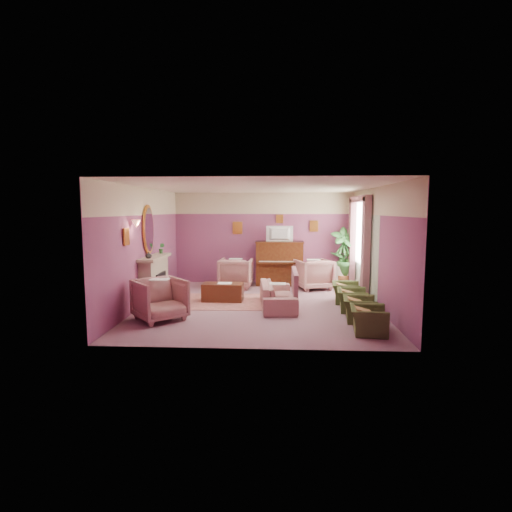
{
  "coord_description": "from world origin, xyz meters",
  "views": [
    {
      "loc": [
        0.43,
        -9.33,
        2.28
      ],
      "look_at": [
        -0.09,
        0.4,
        1.14
      ],
      "focal_mm": 28.0,
      "sensor_mm": 36.0,
      "label": 1
    }
  ],
  "objects_px": {
    "coffee_table": "(223,292)",
    "floral_armchair_front": "(160,297)",
    "olive_chair_d": "(346,289)",
    "side_table": "(342,274)",
    "floral_armchair_left": "(236,271)",
    "olive_chair_c": "(352,297)",
    "floral_armchair_right": "(313,272)",
    "olive_chair_b": "(359,305)",
    "piano": "(279,264)",
    "olive_chair_a": "(368,316)",
    "sofa": "(278,290)",
    "television": "(280,232)"
  },
  "relations": [
    {
      "from": "olive_chair_c",
      "to": "olive_chair_d",
      "type": "relative_size",
      "value": 1.0
    },
    {
      "from": "olive_chair_d",
      "to": "side_table",
      "type": "bearing_deg",
      "value": 83.06
    },
    {
      "from": "olive_chair_b",
      "to": "side_table",
      "type": "height_order",
      "value": "side_table"
    },
    {
      "from": "television",
      "to": "coffee_table",
      "type": "height_order",
      "value": "television"
    },
    {
      "from": "coffee_table",
      "to": "floral_armchair_right",
      "type": "height_order",
      "value": "floral_armchair_right"
    },
    {
      "from": "olive_chair_d",
      "to": "floral_armchair_front",
      "type": "bearing_deg",
      "value": -156.53
    },
    {
      "from": "coffee_table",
      "to": "sofa",
      "type": "height_order",
      "value": "sofa"
    },
    {
      "from": "floral_armchair_left",
      "to": "floral_armchair_front",
      "type": "xyz_separation_m",
      "value": [
        -1.21,
        -3.53,
        0.0
      ]
    },
    {
      "from": "television",
      "to": "coffee_table",
      "type": "xyz_separation_m",
      "value": [
        -1.42,
        -2.22,
        -1.38
      ]
    },
    {
      "from": "sofa",
      "to": "floral_armchair_left",
      "type": "height_order",
      "value": "floral_armchair_left"
    },
    {
      "from": "floral_armchair_front",
      "to": "side_table",
      "type": "bearing_deg",
      "value": 42.39
    },
    {
      "from": "sofa",
      "to": "floral_armchair_right",
      "type": "bearing_deg",
      "value": 64.9
    },
    {
      "from": "floral_armchair_right",
      "to": "olive_chair_a",
      "type": "xyz_separation_m",
      "value": [
        0.64,
        -4.13,
        -0.15
      ]
    },
    {
      "from": "floral_armchair_left",
      "to": "olive_chair_b",
      "type": "height_order",
      "value": "floral_armchair_left"
    },
    {
      "from": "floral_armchair_right",
      "to": "olive_chair_d",
      "type": "bearing_deg",
      "value": -68.93
    },
    {
      "from": "piano",
      "to": "olive_chair_a",
      "type": "height_order",
      "value": "piano"
    },
    {
      "from": "sofa",
      "to": "floral_armchair_right",
      "type": "relative_size",
      "value": 2.02
    },
    {
      "from": "television",
      "to": "floral_armchair_right",
      "type": "bearing_deg",
      "value": -28.74
    },
    {
      "from": "sofa",
      "to": "floral_armchair_front",
      "type": "relative_size",
      "value": 2.02
    },
    {
      "from": "olive_chair_c",
      "to": "olive_chair_d",
      "type": "height_order",
      "value": "same"
    },
    {
      "from": "television",
      "to": "floral_armchair_front",
      "type": "bearing_deg",
      "value": -121.93
    },
    {
      "from": "coffee_table",
      "to": "floral_armchair_front",
      "type": "height_order",
      "value": "floral_armchair_front"
    },
    {
      "from": "piano",
      "to": "floral_armchair_right",
      "type": "height_order",
      "value": "piano"
    },
    {
      "from": "floral_armchair_left",
      "to": "olive_chair_d",
      "type": "distance_m",
      "value": 3.38
    },
    {
      "from": "floral_armchair_left",
      "to": "piano",
      "type": "bearing_deg",
      "value": 21.97
    },
    {
      "from": "side_table",
      "to": "sofa",
      "type": "bearing_deg",
      "value": -125.36
    },
    {
      "from": "coffee_table",
      "to": "olive_chair_d",
      "type": "xyz_separation_m",
      "value": [
        3.04,
        0.01,
        0.1
      ]
    },
    {
      "from": "olive_chair_d",
      "to": "coffee_table",
      "type": "bearing_deg",
      "value": -179.82
    },
    {
      "from": "coffee_table",
      "to": "floral_armchair_left",
      "type": "relative_size",
      "value": 1.04
    },
    {
      "from": "floral_armchair_left",
      "to": "floral_armchair_right",
      "type": "bearing_deg",
      "value": -1.79
    },
    {
      "from": "coffee_table",
      "to": "olive_chair_d",
      "type": "relative_size",
      "value": 1.31
    },
    {
      "from": "floral_armchair_right",
      "to": "olive_chair_c",
      "type": "height_order",
      "value": "floral_armchair_right"
    },
    {
      "from": "piano",
      "to": "coffee_table",
      "type": "bearing_deg",
      "value": -122.11
    },
    {
      "from": "piano",
      "to": "olive_chair_a",
      "type": "relative_size",
      "value": 1.84
    },
    {
      "from": "coffee_table",
      "to": "sofa",
      "type": "distance_m",
      "value": 1.47
    },
    {
      "from": "coffee_table",
      "to": "olive_chair_c",
      "type": "height_order",
      "value": "olive_chair_c"
    },
    {
      "from": "piano",
      "to": "floral_armchair_front",
      "type": "bearing_deg",
      "value": -121.61
    },
    {
      "from": "floral_armchair_front",
      "to": "olive_chair_b",
      "type": "distance_m",
      "value": 4.11
    },
    {
      "from": "television",
      "to": "olive_chair_d",
      "type": "relative_size",
      "value": 1.05
    },
    {
      "from": "olive_chair_b",
      "to": "floral_armchair_front",
      "type": "bearing_deg",
      "value": -178.0
    },
    {
      "from": "piano",
      "to": "sofa",
      "type": "relative_size",
      "value": 0.72
    },
    {
      "from": "floral_armchair_front",
      "to": "olive_chair_a",
      "type": "distance_m",
      "value": 4.17
    },
    {
      "from": "piano",
      "to": "olive_chair_c",
      "type": "bearing_deg",
      "value": -62.24
    },
    {
      "from": "olive_chair_d",
      "to": "television",
      "type": "bearing_deg",
      "value": 126.27
    },
    {
      "from": "television",
      "to": "floral_armchair_front",
      "type": "distance_m",
      "value": 4.84
    },
    {
      "from": "sofa",
      "to": "side_table",
      "type": "bearing_deg",
      "value": 54.64
    },
    {
      "from": "floral_armchair_front",
      "to": "olive_chair_a",
      "type": "xyz_separation_m",
      "value": [
        4.11,
        -0.68,
        -0.15
      ]
    },
    {
      "from": "floral_armchair_right",
      "to": "olive_chair_b",
      "type": "distance_m",
      "value": 3.38
    },
    {
      "from": "television",
      "to": "olive_chair_b",
      "type": "height_order",
      "value": "television"
    },
    {
      "from": "floral_armchair_left",
      "to": "olive_chair_d",
      "type": "height_order",
      "value": "floral_armchair_left"
    }
  ]
}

